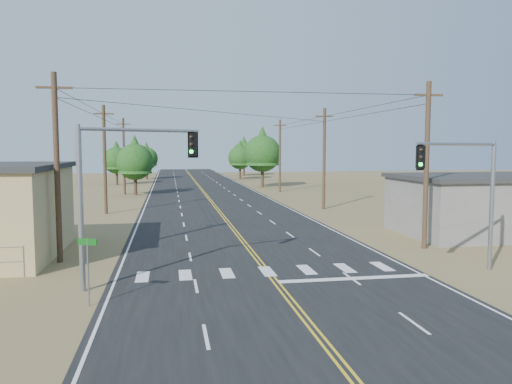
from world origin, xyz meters
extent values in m
plane|color=#917B4E|center=(0.00, 0.00, 0.00)|extent=(220.00, 220.00, 0.00)
cube|color=black|center=(0.00, 30.00, 0.01)|extent=(15.00, 200.00, 0.02)
cube|color=gray|center=(19.00, 16.00, 2.00)|extent=(15.00, 8.00, 4.00)
cylinder|color=gray|center=(-11.50, 9.00, 0.75)|extent=(0.06, 0.06, 1.50)
cylinder|color=#4C3826|center=(-10.50, 12.00, 5.00)|extent=(0.30, 0.30, 10.00)
cube|color=#4C3826|center=(-10.50, 12.00, 9.20)|extent=(1.80, 0.12, 0.12)
cylinder|color=#4C3826|center=(-10.50, 32.00, 5.00)|extent=(0.30, 0.30, 10.00)
cube|color=#4C3826|center=(-10.50, 32.00, 9.20)|extent=(1.80, 0.12, 0.12)
cylinder|color=#4C3826|center=(-10.50, 52.00, 5.00)|extent=(0.30, 0.30, 10.00)
cube|color=#4C3826|center=(-10.50, 52.00, 9.20)|extent=(1.80, 0.12, 0.12)
cylinder|color=#4C3826|center=(10.50, 12.00, 5.00)|extent=(0.30, 0.30, 10.00)
cube|color=#4C3826|center=(10.50, 12.00, 9.20)|extent=(1.80, 0.12, 0.12)
cylinder|color=#4C3826|center=(10.50, 32.00, 5.00)|extent=(0.30, 0.30, 10.00)
cube|color=#4C3826|center=(10.50, 32.00, 9.20)|extent=(1.80, 0.12, 0.12)
cylinder|color=#4C3826|center=(10.50, 52.00, 5.00)|extent=(0.30, 0.30, 10.00)
cube|color=#4C3826|center=(10.50, 52.00, 9.20)|extent=(1.80, 0.12, 0.12)
cylinder|color=gray|center=(-8.37, 6.10, 3.39)|extent=(0.23, 0.23, 6.77)
cylinder|color=gray|center=(-8.37, 6.10, 6.77)|extent=(0.17, 0.17, 0.58)
cylinder|color=gray|center=(-5.84, 7.20, 6.87)|extent=(5.13, 2.34, 0.15)
cube|color=black|center=(-3.58, 8.18, 6.24)|extent=(0.43, 0.40, 1.06)
sphere|color=black|center=(-3.65, 8.02, 6.58)|extent=(0.19, 0.19, 0.19)
sphere|color=black|center=(-3.65, 8.02, 6.24)|extent=(0.19, 0.19, 0.19)
sphere|color=#0CE533|center=(-3.65, 8.02, 5.90)|extent=(0.19, 0.19, 0.19)
cylinder|color=gray|center=(11.00, 6.46, 3.08)|extent=(0.21, 0.21, 6.17)
cylinder|color=gray|center=(11.00, 6.46, 6.17)|extent=(0.16, 0.16, 0.53)
cylinder|color=gray|center=(8.38, 5.35, 6.26)|extent=(5.30, 2.35, 0.14)
cube|color=black|center=(6.00, 4.34, 5.68)|extent=(0.39, 0.36, 0.97)
sphere|color=black|center=(5.94, 4.20, 5.99)|extent=(0.18, 0.18, 0.18)
sphere|color=black|center=(5.94, 4.20, 5.68)|extent=(0.18, 0.18, 0.18)
sphere|color=#0CE533|center=(5.94, 4.20, 5.38)|extent=(0.18, 0.18, 0.18)
cylinder|color=gray|center=(-7.80, 3.93, 1.31)|extent=(0.06, 0.06, 2.62)
cube|color=#0B5211|center=(-7.80, 3.93, 2.51)|extent=(0.74, 0.33, 0.26)
cylinder|color=#3F2D1E|center=(-9.00, 50.59, 1.41)|extent=(0.44, 0.44, 2.82)
cone|color=#194112|center=(-9.00, 50.59, 5.32)|extent=(4.38, 4.38, 5.01)
sphere|color=#194112|center=(-9.00, 50.59, 4.30)|extent=(4.70, 4.70, 4.70)
cylinder|color=#3F2D1E|center=(-13.23, 69.77, 1.33)|extent=(0.40, 0.40, 2.66)
cone|color=#194112|center=(-13.23, 69.77, 5.03)|extent=(4.14, 4.14, 4.73)
sphere|color=#194112|center=(-13.23, 69.77, 4.06)|extent=(4.43, 4.43, 4.43)
cylinder|color=#3F2D1E|center=(-9.00, 84.42, 1.32)|extent=(0.45, 0.45, 2.64)
cone|color=#194112|center=(-9.00, 84.42, 4.99)|extent=(4.11, 4.11, 4.70)
sphere|color=#194112|center=(-9.00, 84.42, 4.03)|extent=(4.40, 4.40, 4.40)
cylinder|color=#3F2D1E|center=(9.64, 60.56, 1.71)|extent=(0.50, 0.50, 3.42)
cone|color=#194112|center=(9.64, 60.56, 6.46)|extent=(5.32, 5.32, 6.08)
sphere|color=#194112|center=(9.64, 60.56, 5.23)|extent=(5.70, 5.70, 5.70)
cylinder|color=#3F2D1E|center=(9.05, 81.09, 1.39)|extent=(0.45, 0.45, 2.79)
cone|color=#194112|center=(9.05, 81.09, 5.26)|extent=(4.33, 4.33, 4.95)
sphere|color=#194112|center=(9.05, 81.09, 4.26)|extent=(4.64, 4.64, 4.64)
cylinder|color=#3F2D1E|center=(11.68, 93.65, 1.59)|extent=(0.51, 0.51, 3.17)
cone|color=#194112|center=(11.68, 93.65, 5.99)|extent=(4.93, 4.93, 5.64)
sphere|color=#194112|center=(11.68, 93.65, 4.84)|extent=(5.28, 5.28, 5.28)
camera|label=1|loc=(-4.69, -15.62, 6.06)|focal=35.00mm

